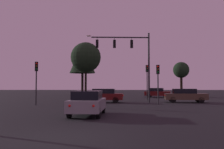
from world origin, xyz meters
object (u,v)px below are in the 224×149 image
object	(u,v)px
car_nearside_lane	(88,103)
tree_left_far	(181,70)
traffic_light_corner_left	(36,74)
car_far_lane	(157,93)
traffic_signal_mast_arm	(130,53)
tree_center_horizon	(86,57)
traffic_light_median	(147,75)
traffic_light_corner_right	(158,76)
tree_behind_sign	(83,58)
car_crossing_left	(103,95)
car_crossing_right	(185,95)

from	to	relation	value
car_nearside_lane	tree_left_far	xyz separation A→B (m)	(15.27, 35.42, 4.31)
traffic_light_corner_left	car_far_lane	size ratio (longest dim) A/B	0.96
traffic_signal_mast_arm	car_nearside_lane	world-z (taller)	traffic_signal_mast_arm
tree_center_horizon	car_far_lane	bearing A→B (deg)	33.98
traffic_light_median	car_far_lane	size ratio (longest dim) A/B	1.06
traffic_light_corner_left	car_nearside_lane	size ratio (longest dim) A/B	0.95
car_nearside_lane	traffic_light_corner_right	bearing A→B (deg)	56.53
car_nearside_lane	traffic_light_corner_left	bearing A→B (deg)	126.58
car_far_lane	tree_behind_sign	distance (m)	17.92
traffic_light_corner_right	car_nearside_lane	bearing A→B (deg)	-123.47
car_crossing_left	traffic_light_corner_right	bearing A→B (deg)	-28.50
traffic_light_corner_right	car_far_lane	world-z (taller)	traffic_light_corner_right
traffic_light_corner_right	tree_behind_sign	bearing A→B (deg)	113.94
traffic_signal_mast_arm	tree_left_far	xyz separation A→B (m)	(12.02, 23.49, -0.44)
car_crossing_right	traffic_light_corner_left	bearing A→B (deg)	-164.60
car_nearside_lane	car_crossing_right	distance (m)	15.36
car_far_lane	tree_left_far	size ratio (longest dim) A/B	0.63
traffic_light_corner_right	tree_left_far	bearing A→B (deg)	70.48
car_nearside_lane	car_crossing_left	world-z (taller)	same
traffic_light_corner_left	traffic_light_corner_right	world-z (taller)	traffic_light_corner_left
car_far_lane	car_nearside_lane	bearing A→B (deg)	-109.39
car_nearside_lane	tree_center_horizon	size ratio (longest dim) A/B	0.58
traffic_light_median	tree_left_far	size ratio (longest dim) A/B	0.66
car_crossing_left	tree_behind_sign	size ratio (longest dim) A/B	0.44
car_far_lane	tree_behind_sign	xyz separation A→B (m)	(-13.34, 9.95, 6.64)
traffic_light_median	tree_center_horizon	xyz separation A→B (m)	(-7.96, 0.24, 2.36)
car_crossing_right	car_far_lane	size ratio (longest dim) A/B	1.09
traffic_light_corner_right	tree_center_horizon	bearing A→B (deg)	136.92
car_far_lane	traffic_light_corner_right	bearing A→B (deg)	-99.37
traffic_signal_mast_arm	traffic_light_corner_right	size ratio (longest dim) A/B	2.00
traffic_light_corner_right	tree_behind_sign	world-z (taller)	tree_behind_sign
traffic_light_corner_left	tree_left_far	size ratio (longest dim) A/B	0.60
traffic_light_median	tree_center_horizon	distance (m)	8.31
car_crossing_right	tree_behind_sign	xyz separation A→B (m)	(-14.50, 21.35, 6.64)
traffic_light_corner_left	tree_center_horizon	distance (m)	9.63
traffic_light_median	car_far_lane	distance (m)	8.12
car_nearside_lane	tree_left_far	world-z (taller)	tree_left_far
car_crossing_right	tree_center_horizon	xyz separation A→B (m)	(-11.67, 4.31, 4.77)
traffic_signal_mast_arm	car_crossing_left	size ratio (longest dim) A/B	1.67
car_crossing_right	car_far_lane	world-z (taller)	same
car_crossing_left	tree_left_far	size ratio (longest dim) A/B	0.68
traffic_light_median	tree_behind_sign	xyz separation A→B (m)	(-10.79, 17.27, 4.23)
tree_left_far	traffic_light_corner_left	bearing A→B (deg)	-127.54
car_crossing_left	tree_center_horizon	distance (m)	7.03
traffic_light_median	car_crossing_right	distance (m)	6.01
car_nearside_lane	tree_behind_sign	distance (m)	34.49
tree_behind_sign	car_crossing_left	bearing A→B (deg)	-76.12
car_nearside_lane	tree_center_horizon	distance (m)	17.25
traffic_signal_mast_arm	tree_center_horizon	distance (m)	7.10
traffic_signal_mast_arm	car_far_lane	size ratio (longest dim) A/B	1.81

